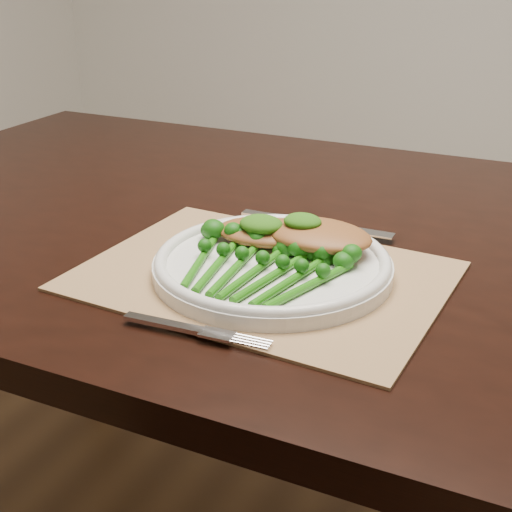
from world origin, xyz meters
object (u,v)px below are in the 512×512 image
at_px(dinner_plate, 273,264).
at_px(placemat, 263,276).
at_px(broccolini_bundle, 253,272).
at_px(dining_table, 306,441).
at_px(chicken_fillet_left, 266,232).

bearing_deg(dinner_plate, placemat, -141.58).
bearing_deg(dinner_plate, broccolini_bundle, -92.49).
distance_m(dining_table, broccolini_bundle, 0.46).
bearing_deg(dining_table, broccolini_bundle, -87.49).
height_order(dining_table, broccolini_bundle, broccolini_bundle).
height_order(placemat, dinner_plate, dinner_plate).
bearing_deg(dining_table, placemat, -89.11).
height_order(placemat, chicken_fillet_left, chicken_fillet_left).
relative_size(placemat, dinner_plate, 1.48).
xyz_separation_m(chicken_fillet_left, broccolini_bundle, (0.03, -0.10, -0.01)).
distance_m(dining_table, dinner_plate, 0.43).
height_order(chicken_fillet_left, broccolini_bundle, chicken_fillet_left).
height_order(placemat, broccolini_bundle, broccolini_bundle).
relative_size(placemat, chicken_fillet_left, 3.36).
bearing_deg(broccolini_bundle, chicken_fillet_left, 108.88).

